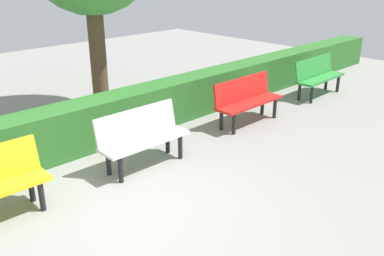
# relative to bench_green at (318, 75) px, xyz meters

# --- Properties ---
(ground_plane) EXTENTS (21.75, 21.75, 0.00)m
(ground_plane) POSITION_rel_bench_green_xyz_m (6.05, 0.90, -0.48)
(ground_plane) COLOR gray
(bench_green) EXTENTS (1.52, 0.49, 0.86)m
(bench_green) POSITION_rel_bench_green_xyz_m (0.00, 0.00, 0.00)
(bench_green) COLOR #2D8C38
(bench_green) RESTS_ON ground_plane
(bench_red) EXTENTS (1.53, 0.46, 0.86)m
(bench_red) POSITION_rel_bench_green_xyz_m (2.56, -0.00, 0.00)
(bench_red) COLOR red
(bench_red) RESTS_ON ground_plane
(bench_white) EXTENTS (1.42, 0.48, 0.86)m
(bench_white) POSITION_rel_bench_green_xyz_m (5.08, 0.05, -0.00)
(bench_white) COLOR white
(bench_white) RESTS_ON ground_plane
(hedge_row) EXTENTS (17.75, 0.58, 0.78)m
(hedge_row) POSITION_rel_bench_green_xyz_m (4.96, -1.09, -0.09)
(hedge_row) COLOR #2D6B28
(hedge_row) RESTS_ON ground_plane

